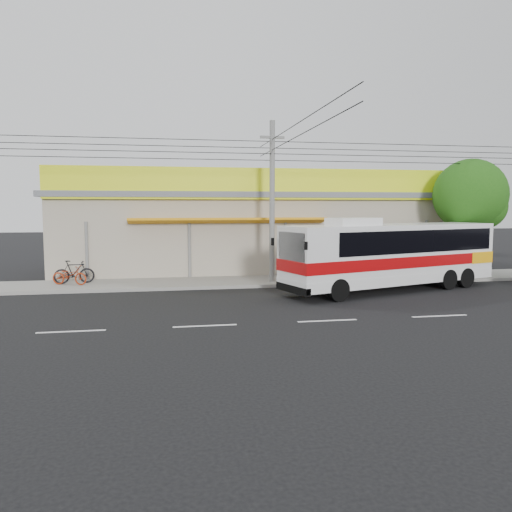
{
  "coord_description": "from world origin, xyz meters",
  "views": [
    {
      "loc": [
        -5.14,
        -17.86,
        3.72
      ],
      "look_at": [
        -1.57,
        2.0,
        1.73
      ],
      "focal_mm": 35.0,
      "sensor_mm": 36.0,
      "label": 1
    }
  ],
  "objects_px": {
    "utility_pole": "(272,150)",
    "tree_near": "(473,198)",
    "motorbike_dark": "(74,272)",
    "motorbike_red": "(70,275)",
    "coach_bus": "(395,251)"
  },
  "relations": [
    {
      "from": "motorbike_red",
      "to": "utility_pole",
      "type": "bearing_deg",
      "value": -73.76
    },
    {
      "from": "coach_bus",
      "to": "motorbike_red",
      "type": "bearing_deg",
      "value": 149.41
    },
    {
      "from": "motorbike_red",
      "to": "tree_near",
      "type": "bearing_deg",
      "value": -70.71
    },
    {
      "from": "utility_pole",
      "to": "motorbike_dark",
      "type": "bearing_deg",
      "value": 174.11
    },
    {
      "from": "coach_bus",
      "to": "tree_near",
      "type": "relative_size",
      "value": 1.74
    },
    {
      "from": "motorbike_dark",
      "to": "coach_bus",
      "type": "bearing_deg",
      "value": -112.98
    },
    {
      "from": "coach_bus",
      "to": "tree_near",
      "type": "xyz_separation_m",
      "value": [
        5.73,
        3.05,
        2.45
      ]
    },
    {
      "from": "tree_near",
      "to": "motorbike_red",
      "type": "bearing_deg",
      "value": 179.52
    },
    {
      "from": "motorbike_red",
      "to": "utility_pole",
      "type": "relative_size",
      "value": 0.05
    },
    {
      "from": "coach_bus",
      "to": "utility_pole",
      "type": "distance_m",
      "value": 7.33
    },
    {
      "from": "coach_bus",
      "to": "utility_pole",
      "type": "relative_size",
      "value": 0.32
    },
    {
      "from": "motorbike_red",
      "to": "motorbike_dark",
      "type": "xyz_separation_m",
      "value": [
        0.15,
        0.37,
        0.1
      ]
    },
    {
      "from": "motorbike_dark",
      "to": "utility_pole",
      "type": "distance_m",
      "value": 10.89
    },
    {
      "from": "motorbike_dark",
      "to": "utility_pole",
      "type": "relative_size",
      "value": 0.05
    },
    {
      "from": "utility_pole",
      "to": "tree_near",
      "type": "height_order",
      "value": "utility_pole"
    }
  ]
}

